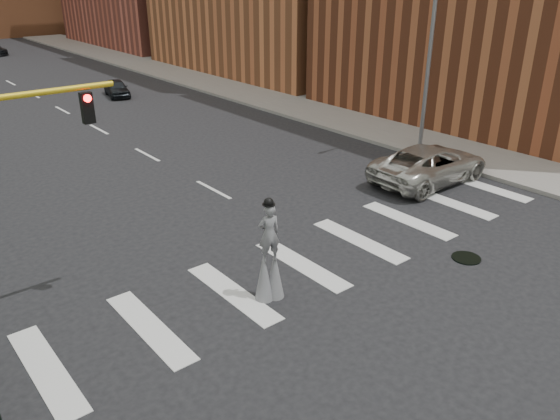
% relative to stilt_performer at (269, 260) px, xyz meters
% --- Properties ---
extents(ground_plane, '(160.00, 160.00, 0.00)m').
position_rel_stilt_performer_xyz_m(ground_plane, '(3.19, -0.17, -1.17)').
color(ground_plane, black).
rests_on(ground_plane, ground).
extents(sidewalk_right, '(5.00, 90.00, 0.18)m').
position_rel_stilt_performer_xyz_m(sidewalk_right, '(15.69, 24.83, -1.08)').
color(sidewalk_right, slate).
rests_on(sidewalk_right, ground).
extents(manhole, '(0.90, 0.90, 0.04)m').
position_rel_stilt_performer_xyz_m(manhole, '(6.19, -2.17, -1.15)').
color(manhole, black).
rests_on(manhole, ground).
extents(streetlight, '(2.05, 0.20, 9.00)m').
position_rel_stilt_performer_xyz_m(streetlight, '(14.09, 5.83, 3.73)').
color(streetlight, slate).
rests_on(streetlight, ground).
extents(stilt_performer, '(0.83, 0.60, 3.00)m').
position_rel_stilt_performer_xyz_m(stilt_performer, '(0.00, 0.00, 0.00)').
color(stilt_performer, '#321E14').
rests_on(stilt_performer, ground).
extents(suv_crossing, '(5.72, 2.67, 1.59)m').
position_rel_stilt_performer_xyz_m(suv_crossing, '(10.88, 2.83, -0.38)').
color(suv_crossing, '#B9B7AF').
rests_on(suv_crossing, ground).
extents(car_near, '(2.09, 3.66, 1.17)m').
position_rel_stilt_performer_xyz_m(car_near, '(7.75, 27.58, -0.58)').
color(car_near, black).
rests_on(car_near, ground).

